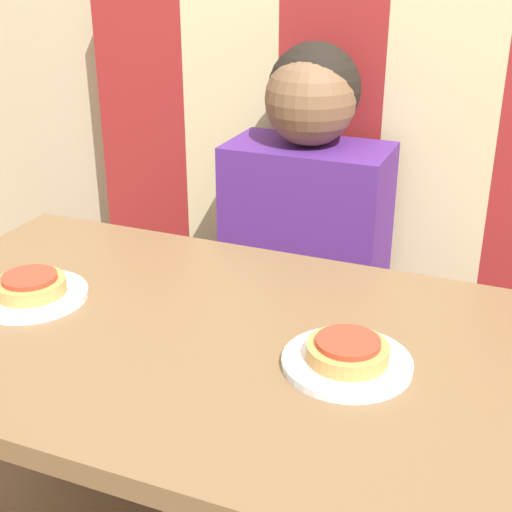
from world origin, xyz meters
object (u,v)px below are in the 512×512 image
pizza_right (348,350)px  plate_right (347,363)px  plate_left (32,296)px  pizza_left (30,285)px  person (309,179)px

pizza_right → plate_right: bearing=90.0°
plate_left → pizza_right: bearing=-0.0°
plate_right → pizza_left: (-0.56, -0.00, 0.02)m
person → plate_right: person is taller
person → plate_left: size_ratio=3.26×
person → pizza_left: size_ratio=5.16×
person → plate_right: bearing=-67.0°
person → pizza_left: (-0.28, -0.66, -0.03)m
person → plate_right: size_ratio=3.26×
plate_left → pizza_left: (0.00, -0.00, 0.02)m
plate_left → plate_right: bearing=0.0°
plate_left → plate_right: 0.56m
person → pizza_right: person is taller
person → pizza_left: person is taller
pizza_left → plate_left: bearing=90.0°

